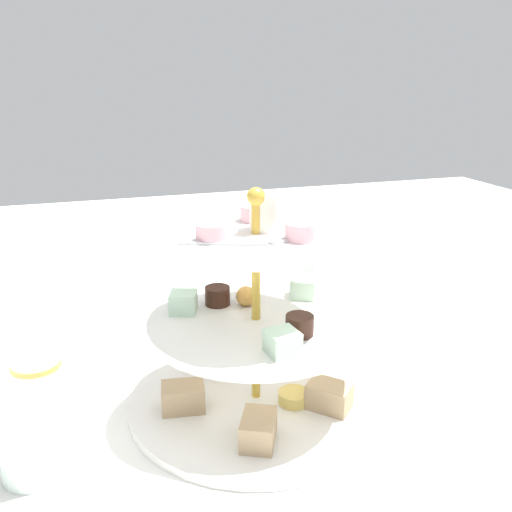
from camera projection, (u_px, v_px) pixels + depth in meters
ground_plane at (256, 403)px, 0.66m from camera, size 2.40×2.40×0.00m
tiered_serving_stand at (256, 341)px, 0.64m from camera, size 0.30×0.30×0.26m
water_glass_tall_right at (313, 286)px, 0.86m from camera, size 0.07×0.07×0.12m
water_glass_short_left at (31, 437)px, 0.53m from camera, size 0.06×0.06×0.08m
teacup_with_saucer at (38, 381)px, 0.66m from camera, size 0.09×0.09×0.05m
butter_knife_right at (129, 322)px, 0.87m from camera, size 0.16×0.07×0.00m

